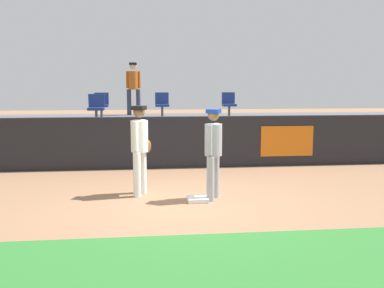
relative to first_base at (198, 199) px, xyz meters
The scene contains 12 objects.
ground_plane 0.34m from the first_base, 153.13° to the right, with size 60.00×60.00×0.00m, color #936B4C.
grass_foreground_strip 3.29m from the first_base, 95.21° to the right, with size 18.00×2.80×0.01m, color #2D722D.
first_base is the anchor object (origin of this frame).
player_fielder_home 1.65m from the first_base, 150.11° to the left, with size 0.49×0.52×1.85m.
player_runner_visitor 1.07m from the first_base, 20.59° to the left, with size 0.46×0.46×1.81m.
field_wall 3.56m from the first_base, 94.64° to the left, with size 18.00×0.26×1.41m.
bleacher_platform 6.09m from the first_base, 92.83° to the left, with size 18.00×4.80×1.15m, color #59595E.
seat_back_right 7.18m from the first_base, 73.97° to the left, with size 0.46×0.44×0.84m.
seat_back_center 6.92m from the first_base, 93.50° to the left, with size 0.47×0.44×0.84m.
seat_back_left 7.34m from the first_base, 110.16° to the left, with size 0.47×0.44×0.84m.
seat_front_left 5.73m from the first_base, 116.40° to the left, with size 0.48×0.44×0.84m.
spectator_hooded 8.16m from the first_base, 100.31° to the left, with size 0.53×0.39×1.89m.
Camera 1 is at (-0.71, -8.04, 2.31)m, focal length 40.29 mm.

